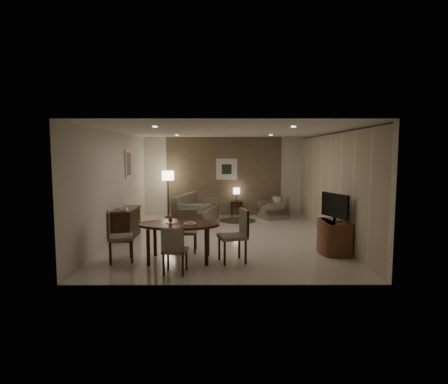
{
  "coord_description": "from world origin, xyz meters",
  "views": [
    {
      "loc": [
        -0.03,
        -9.45,
        2.16
      ],
      "look_at": [
        0.0,
        0.2,
        1.15
      ],
      "focal_mm": 30.0,
      "sensor_mm": 36.0,
      "label": 1
    }
  ],
  "objects_px": {
    "chair_right": "(232,236)",
    "armchair": "(273,208)",
    "chair_far": "(187,231)",
    "sofa": "(197,209)",
    "dining_table": "(179,242)",
    "chair_near": "(175,250)",
    "floor_lamp": "(168,194)",
    "console_desk": "(127,223)",
    "side_table": "(236,209)",
    "tv_cabinet": "(335,237)",
    "chair_left": "(121,236)"
  },
  "relations": [
    {
      "from": "chair_near",
      "to": "armchair",
      "type": "distance_m",
      "value": 6.18
    },
    {
      "from": "console_desk",
      "to": "chair_near",
      "type": "distance_m",
      "value": 3.29
    },
    {
      "from": "chair_right",
      "to": "floor_lamp",
      "type": "distance_m",
      "value": 5.6
    },
    {
      "from": "console_desk",
      "to": "dining_table",
      "type": "relative_size",
      "value": 0.74
    },
    {
      "from": "chair_far",
      "to": "chair_right",
      "type": "relative_size",
      "value": 0.85
    },
    {
      "from": "chair_far",
      "to": "chair_left",
      "type": "height_order",
      "value": "chair_left"
    },
    {
      "from": "chair_near",
      "to": "dining_table",
      "type": "bearing_deg",
      "value": -83.9
    },
    {
      "from": "tv_cabinet",
      "to": "sofa",
      "type": "relative_size",
      "value": 0.48
    },
    {
      "from": "chair_near",
      "to": "floor_lamp",
      "type": "distance_m",
      "value": 5.99
    },
    {
      "from": "chair_near",
      "to": "sofa",
      "type": "height_order",
      "value": "sofa"
    },
    {
      "from": "dining_table",
      "to": "side_table",
      "type": "distance_m",
      "value": 5.5
    },
    {
      "from": "dining_table",
      "to": "chair_left",
      "type": "distance_m",
      "value": 1.17
    },
    {
      "from": "chair_right",
      "to": "sofa",
      "type": "bearing_deg",
      "value": 178.55
    },
    {
      "from": "tv_cabinet",
      "to": "dining_table",
      "type": "bearing_deg",
      "value": -169.97
    },
    {
      "from": "tv_cabinet",
      "to": "side_table",
      "type": "distance_m",
      "value": 5.14
    },
    {
      "from": "sofa",
      "to": "floor_lamp",
      "type": "distance_m",
      "value": 1.47
    },
    {
      "from": "chair_near",
      "to": "floor_lamp",
      "type": "relative_size",
      "value": 0.55
    },
    {
      "from": "console_desk",
      "to": "side_table",
      "type": "height_order",
      "value": "console_desk"
    },
    {
      "from": "console_desk",
      "to": "tv_cabinet",
      "type": "xyz_separation_m",
      "value": [
        4.89,
        -1.5,
        -0.03
      ]
    },
    {
      "from": "side_table",
      "to": "dining_table",
      "type": "bearing_deg",
      "value": -104.1
    },
    {
      "from": "console_desk",
      "to": "side_table",
      "type": "distance_m",
      "value": 4.37
    },
    {
      "from": "tv_cabinet",
      "to": "chair_left",
      "type": "bearing_deg",
      "value": -171.87
    },
    {
      "from": "chair_left",
      "to": "sofa",
      "type": "relative_size",
      "value": 0.54
    },
    {
      "from": "chair_right",
      "to": "floor_lamp",
      "type": "relative_size",
      "value": 0.68
    },
    {
      "from": "chair_far",
      "to": "sofa",
      "type": "relative_size",
      "value": 0.48
    },
    {
      "from": "tv_cabinet",
      "to": "chair_right",
      "type": "xyz_separation_m",
      "value": [
        -2.24,
        -0.69,
        0.18
      ]
    },
    {
      "from": "console_desk",
      "to": "tv_cabinet",
      "type": "bearing_deg",
      "value": -17.05
    },
    {
      "from": "chair_near",
      "to": "sofa",
      "type": "xyz_separation_m",
      "value": [
        0.04,
        4.91,
        0.01
      ]
    },
    {
      "from": "dining_table",
      "to": "chair_far",
      "type": "relative_size",
      "value": 1.8
    },
    {
      "from": "console_desk",
      "to": "chair_left",
      "type": "relative_size",
      "value": 1.19
    },
    {
      "from": "chair_right",
      "to": "armchair",
      "type": "height_order",
      "value": "chair_right"
    },
    {
      "from": "sofa",
      "to": "chair_near",
      "type": "bearing_deg",
      "value": -165.76
    },
    {
      "from": "sofa",
      "to": "chair_far",
      "type": "bearing_deg",
      "value": -164.75
    },
    {
      "from": "chair_right",
      "to": "chair_left",
      "type": "bearing_deg",
      "value": -106.17
    },
    {
      "from": "console_desk",
      "to": "chair_left",
      "type": "bearing_deg",
      "value": -78.85
    },
    {
      "from": "chair_right",
      "to": "armchair",
      "type": "relative_size",
      "value": 1.31
    },
    {
      "from": "dining_table",
      "to": "chair_left",
      "type": "relative_size",
      "value": 1.6
    },
    {
      "from": "sofa",
      "to": "tv_cabinet",
      "type": "bearing_deg",
      "value": -122.66
    },
    {
      "from": "dining_table",
      "to": "armchair",
      "type": "distance_m",
      "value": 5.47
    },
    {
      "from": "sofa",
      "to": "armchair",
      "type": "height_order",
      "value": "sofa"
    },
    {
      "from": "console_desk",
      "to": "armchair",
      "type": "bearing_deg",
      "value": 33.98
    },
    {
      "from": "armchair",
      "to": "floor_lamp",
      "type": "height_order",
      "value": "floor_lamp"
    },
    {
      "from": "console_desk",
      "to": "chair_right",
      "type": "relative_size",
      "value": 1.14
    },
    {
      "from": "chair_far",
      "to": "floor_lamp",
      "type": "distance_m",
      "value": 4.57
    },
    {
      "from": "chair_near",
      "to": "side_table",
      "type": "bearing_deg",
      "value": -97.15
    },
    {
      "from": "chair_far",
      "to": "dining_table",
      "type": "bearing_deg",
      "value": -98.34
    },
    {
      "from": "dining_table",
      "to": "chair_near",
      "type": "height_order",
      "value": "chair_near"
    },
    {
      "from": "chair_far",
      "to": "armchair",
      "type": "height_order",
      "value": "chair_far"
    },
    {
      "from": "dining_table",
      "to": "chair_right",
      "type": "height_order",
      "value": "chair_right"
    },
    {
      "from": "console_desk",
      "to": "floor_lamp",
      "type": "height_order",
      "value": "floor_lamp"
    }
  ]
}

